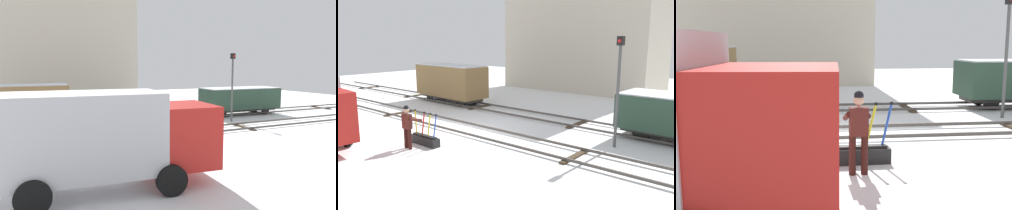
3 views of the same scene
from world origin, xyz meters
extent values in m
plane|color=white|center=(0.00, 0.00, 0.00)|extent=(60.00, 60.00, 0.00)
cube|color=#4C4742|center=(0.00, -0.72, 0.13)|extent=(44.00, 0.07, 0.10)
cube|color=#4C4742|center=(0.00, 0.72, 0.13)|extent=(44.00, 0.07, 0.10)
cube|color=#4C4742|center=(0.00, 3.69, 0.13)|extent=(44.00, 0.07, 0.10)
cube|color=#4C4742|center=(0.00, 5.13, 0.13)|extent=(44.00, 0.07, 0.10)
cube|color=#423323|center=(-3.52, 4.41, 0.04)|extent=(0.24, 1.94, 0.08)
cube|color=#423323|center=(3.52, 4.41, 0.04)|extent=(0.24, 1.94, 0.08)
cube|color=black|center=(0.30, -2.70, 0.18)|extent=(1.53, 0.39, 0.36)
cube|color=black|center=(0.30, -2.70, 0.39)|extent=(1.37, 0.23, 0.06)
cylinder|color=yellow|center=(-0.28, -2.71, 0.88)|extent=(0.07, 0.06, 1.05)
sphere|color=black|center=(-0.29, -2.71, 1.41)|extent=(0.09, 0.09, 0.09)
cylinder|color=red|center=(0.22, -2.70, 0.87)|extent=(0.28, 0.06, 1.04)
sphere|color=black|center=(0.33, -2.70, 1.39)|extent=(0.09, 0.09, 0.09)
cylinder|color=yellow|center=(0.60, -2.69, 0.87)|extent=(0.29, 0.06, 1.04)
sphere|color=black|center=(0.72, -2.69, 1.38)|extent=(0.09, 0.09, 0.09)
cylinder|color=#1E47B7|center=(0.97, -2.68, 0.87)|extent=(0.27, 0.06, 1.04)
sphere|color=black|center=(1.08, -2.68, 1.39)|extent=(0.09, 0.09, 0.09)
cylinder|color=#351511|center=(0.07, -3.46, 0.42)|extent=(0.15, 0.15, 0.84)
cylinder|color=#351511|center=(0.33, -3.45, 0.42)|extent=(0.15, 0.15, 0.84)
cube|color=#4C1E19|center=(0.20, -3.45, 1.14)|extent=(0.38, 0.25, 0.59)
sphere|color=tan|center=(0.20, -3.45, 1.59)|extent=(0.23, 0.23, 0.23)
sphere|color=black|center=(0.20, -3.45, 1.68)|extent=(0.20, 0.20, 0.20)
cylinder|color=#4C1E19|center=(-0.01, -3.19, 1.21)|extent=(0.12, 0.57, 0.29)
cylinder|color=#4C1E19|center=(0.41, -3.18, 1.18)|extent=(0.12, 0.57, 0.24)
cube|color=#B21E19|center=(-1.44, -6.08, 1.50)|extent=(2.08, 2.26, 1.90)
cube|color=black|center=(-0.54, -6.16, 1.83)|extent=(0.20, 1.78, 0.76)
cylinder|color=black|center=(-2.05, -4.90, 0.45)|extent=(0.92, 0.33, 0.90)
cylinder|color=#4C4C4C|center=(6.48, 2.15, 2.06)|extent=(0.12, 0.12, 4.12)
cylinder|color=black|center=(-4.57, 3.79, 0.35)|extent=(0.70, 0.12, 0.70)
cylinder|color=black|center=(-4.53, 4.92, 0.35)|extent=(0.70, 0.12, 0.70)
cylinder|color=black|center=(6.91, 3.85, 0.35)|extent=(0.70, 0.12, 0.70)
cylinder|color=black|center=(6.95, 5.08, 0.35)|extent=(0.70, 0.12, 0.70)
camera|label=1|loc=(-5.85, -14.81, 3.64)|focal=33.55mm
camera|label=2|loc=(11.75, -10.93, 4.35)|focal=36.35mm
camera|label=3|loc=(-1.00, -11.21, 2.74)|focal=41.34mm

